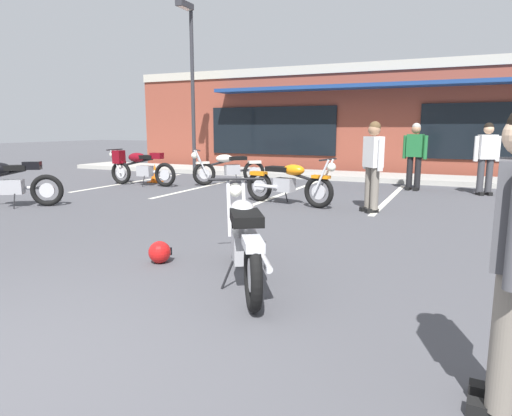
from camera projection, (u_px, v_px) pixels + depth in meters
ground_plane at (251, 240)px, 6.37m from camera, size 80.00×80.00×0.00m
sidewalk_kerb at (367, 177)px, 13.95m from camera, size 22.00×1.80×0.14m
brick_storefront_building at (390, 120)px, 17.28m from camera, size 18.66×6.43×3.66m
painted_stall_lines at (338, 194)px, 10.73m from camera, size 12.22×4.80×0.01m
motorcycle_foreground_classic at (244, 238)px, 4.56m from camera, size 1.36×1.86×0.98m
motorcycle_red_sportbike at (289, 182)px, 9.23m from camera, size 2.09×0.79×0.98m
motorcycle_black_cruiser at (229, 168)px, 12.58m from camera, size 1.67×1.63×0.98m
motorcycle_silver_naked at (139, 166)px, 12.36m from camera, size 2.11×0.66×0.98m
motorcycle_blue_standard at (1, 181)px, 8.92m from camera, size 1.84×1.40×0.98m
person_in_black_shirt at (415, 152)px, 11.30m from camera, size 0.61×0.33×1.68m
person_by_back_row at (373, 161)px, 8.34m from camera, size 0.47×0.52×1.68m
person_near_building at (487, 154)px, 10.47m from camera, size 0.59×0.38×1.68m
helmet_on_pavement at (160, 252)px, 5.28m from camera, size 0.26×0.26×0.26m
traffic_cone at (155, 173)px, 13.09m from camera, size 0.34×0.34×0.53m
parking_lot_lamp_post at (190, 68)px, 14.53m from camera, size 0.24×0.76×5.38m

